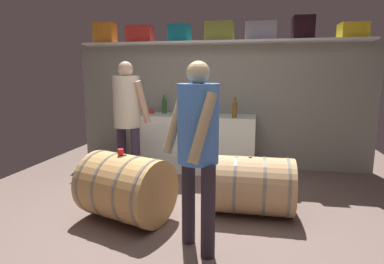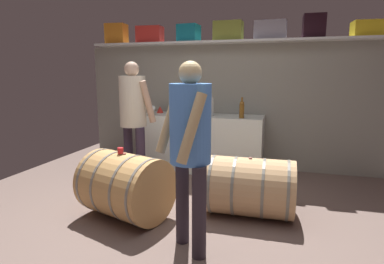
{
  "view_description": "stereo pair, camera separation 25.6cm",
  "coord_description": "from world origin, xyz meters",
  "px_view_note": "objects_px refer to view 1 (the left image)",
  "views": [
    {
      "loc": [
        0.59,
        -2.52,
        1.46
      ],
      "look_at": [
        -0.07,
        0.66,
        0.86
      ],
      "focal_mm": 29.62,
      "sensor_mm": 36.0,
      "label": 1
    },
    {
      "loc": [
        0.84,
        -2.46,
        1.46
      ],
      "look_at": [
        -0.07,
        0.66,
        0.86
      ],
      "focal_mm": 29.62,
      "sensor_mm": 36.0,
      "label": 2
    }
  ],
  "objects_px": {
    "toolcase_orange": "(105,33)",
    "wine_bottle_green": "(164,105)",
    "toolcase_red": "(140,34)",
    "wine_glass": "(145,109)",
    "toolcase_grey": "(261,31)",
    "toolcase_black": "(303,28)",
    "toolcase_yellow": "(353,31)",
    "wine_bottle_amber": "(235,109)",
    "work_cabinet": "(194,143)",
    "toolcase_teal": "(180,33)",
    "red_funnel": "(151,110)",
    "wine_barrel_near": "(126,187)",
    "wine_bottle_clear": "(204,106)",
    "winemaker_pouring": "(128,111)",
    "visitor_tasting": "(197,138)",
    "wine_barrel_far": "(249,185)",
    "tasting_cup": "(121,152)",
    "toolcase_olive": "(220,32)"
  },
  "relations": [
    {
      "from": "work_cabinet",
      "to": "toolcase_red",
      "type": "bearing_deg",
      "value": 167.27
    },
    {
      "from": "winemaker_pouring",
      "to": "wine_bottle_clear",
      "type": "bearing_deg",
      "value": 74.47
    },
    {
      "from": "toolcase_red",
      "to": "wine_glass",
      "type": "distance_m",
      "value": 1.21
    },
    {
      "from": "wine_bottle_amber",
      "to": "visitor_tasting",
      "type": "height_order",
      "value": "visitor_tasting"
    },
    {
      "from": "toolcase_orange",
      "to": "wine_glass",
      "type": "bearing_deg",
      "value": -32.65
    },
    {
      "from": "wine_bottle_green",
      "to": "visitor_tasting",
      "type": "relative_size",
      "value": 0.18
    },
    {
      "from": "toolcase_olive",
      "to": "winemaker_pouring",
      "type": "xyz_separation_m",
      "value": [
        -1.04,
        -1.06,
        -1.09
      ]
    },
    {
      "from": "wine_glass",
      "to": "red_funnel",
      "type": "relative_size",
      "value": 1.36
    },
    {
      "from": "toolcase_teal",
      "to": "toolcase_black",
      "type": "height_order",
      "value": "toolcase_black"
    },
    {
      "from": "toolcase_teal",
      "to": "toolcase_black",
      "type": "xyz_separation_m",
      "value": [
        1.78,
        0.0,
        0.03
      ]
    },
    {
      "from": "toolcase_black",
      "to": "toolcase_orange",
      "type": "bearing_deg",
      "value": 177.55
    },
    {
      "from": "toolcase_olive",
      "to": "toolcase_yellow",
      "type": "height_order",
      "value": "toolcase_olive"
    },
    {
      "from": "toolcase_yellow",
      "to": "wine_glass",
      "type": "distance_m",
      "value": 3.1
    },
    {
      "from": "red_funnel",
      "to": "toolcase_orange",
      "type": "bearing_deg",
      "value": 171.29
    },
    {
      "from": "wine_bottle_green",
      "to": "wine_glass",
      "type": "relative_size",
      "value": 1.93
    },
    {
      "from": "wine_bottle_amber",
      "to": "toolcase_black",
      "type": "bearing_deg",
      "value": 23.47
    },
    {
      "from": "toolcase_black",
      "to": "wine_barrel_near",
      "type": "xyz_separation_m",
      "value": [
        -1.86,
        -2.02,
        -1.76
      ]
    },
    {
      "from": "toolcase_grey",
      "to": "winemaker_pouring",
      "type": "height_order",
      "value": "toolcase_grey"
    },
    {
      "from": "toolcase_teal",
      "to": "red_funnel",
      "type": "relative_size",
      "value": 2.72
    },
    {
      "from": "tasting_cup",
      "to": "winemaker_pouring",
      "type": "height_order",
      "value": "winemaker_pouring"
    },
    {
      "from": "toolcase_grey",
      "to": "wine_bottle_amber",
      "type": "relative_size",
      "value": 1.5
    },
    {
      "from": "toolcase_yellow",
      "to": "toolcase_grey",
      "type": "bearing_deg",
      "value": 175.55
    },
    {
      "from": "tasting_cup",
      "to": "wine_glass",
      "type": "bearing_deg",
      "value": 101.42
    },
    {
      "from": "wine_bottle_amber",
      "to": "visitor_tasting",
      "type": "distance_m",
      "value": 2.05
    },
    {
      "from": "red_funnel",
      "to": "wine_barrel_far",
      "type": "height_order",
      "value": "red_funnel"
    },
    {
      "from": "work_cabinet",
      "to": "wine_bottle_amber",
      "type": "relative_size",
      "value": 6.28
    },
    {
      "from": "toolcase_olive",
      "to": "red_funnel",
      "type": "bearing_deg",
      "value": -172.66
    },
    {
      "from": "wine_bottle_green",
      "to": "winemaker_pouring",
      "type": "bearing_deg",
      "value": -101.83
    },
    {
      "from": "toolcase_black",
      "to": "visitor_tasting",
      "type": "height_order",
      "value": "toolcase_black"
    },
    {
      "from": "toolcase_black",
      "to": "toolcase_yellow",
      "type": "height_order",
      "value": "toolcase_black"
    },
    {
      "from": "toolcase_orange",
      "to": "wine_barrel_far",
      "type": "height_order",
      "value": "toolcase_orange"
    },
    {
      "from": "wine_glass",
      "to": "work_cabinet",
      "type": "bearing_deg",
      "value": 17.51
    },
    {
      "from": "toolcase_black",
      "to": "toolcase_yellow",
      "type": "relative_size",
      "value": 0.92
    },
    {
      "from": "wine_bottle_amber",
      "to": "winemaker_pouring",
      "type": "height_order",
      "value": "winemaker_pouring"
    },
    {
      "from": "tasting_cup",
      "to": "work_cabinet",
      "type": "bearing_deg",
      "value": 78.15
    },
    {
      "from": "toolcase_yellow",
      "to": "wine_bottle_amber",
      "type": "bearing_deg",
      "value": -170.32
    },
    {
      "from": "toolcase_grey",
      "to": "toolcase_black",
      "type": "xyz_separation_m",
      "value": [
        0.58,
        0.0,
        0.03
      ]
    },
    {
      "from": "toolcase_yellow",
      "to": "visitor_tasting",
      "type": "relative_size",
      "value": 0.22
    },
    {
      "from": "tasting_cup",
      "to": "visitor_tasting",
      "type": "distance_m",
      "value": 0.98
    },
    {
      "from": "toolcase_yellow",
      "to": "wine_glass",
      "type": "bearing_deg",
      "value": -176.05
    },
    {
      "from": "toolcase_orange",
      "to": "wine_bottle_green",
      "type": "height_order",
      "value": "toolcase_orange"
    },
    {
      "from": "toolcase_orange",
      "to": "visitor_tasting",
      "type": "bearing_deg",
      "value": -55.41
    },
    {
      "from": "toolcase_red",
      "to": "toolcase_yellow",
      "type": "distance_m",
      "value": 3.07
    },
    {
      "from": "wine_bottle_green",
      "to": "toolcase_black",
      "type": "bearing_deg",
      "value": 2.53
    },
    {
      "from": "wine_bottle_amber",
      "to": "red_funnel",
      "type": "height_order",
      "value": "wine_bottle_amber"
    },
    {
      "from": "wine_bottle_clear",
      "to": "toolcase_yellow",
      "type": "bearing_deg",
      "value": 6.55
    },
    {
      "from": "wine_bottle_amber",
      "to": "toolcase_olive",
      "type": "bearing_deg",
      "value": 125.34
    },
    {
      "from": "toolcase_black",
      "to": "winemaker_pouring",
      "type": "relative_size",
      "value": 0.2
    },
    {
      "from": "work_cabinet",
      "to": "tasting_cup",
      "type": "relative_size",
      "value": 31.03
    },
    {
      "from": "red_funnel",
      "to": "wine_barrel_near",
      "type": "relative_size",
      "value": 0.11
    }
  ]
}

